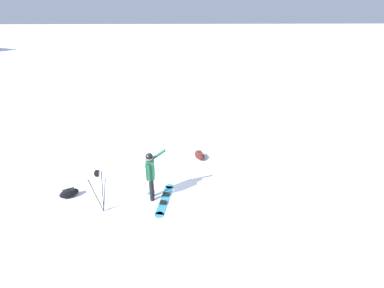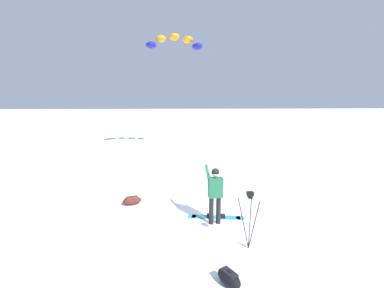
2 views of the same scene
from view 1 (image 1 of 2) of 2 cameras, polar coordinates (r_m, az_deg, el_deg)
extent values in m
plane|color=white|center=(9.87, -6.95, -9.15)|extent=(300.00, 300.00, 0.00)
cylinder|color=black|center=(9.26, -8.48, -8.76)|extent=(0.14, 0.14, 0.83)
cylinder|color=black|center=(9.08, -8.53, -9.55)|extent=(0.14, 0.14, 0.83)
cube|color=#1E5938|center=(8.78, -8.81, -5.35)|extent=(0.28, 0.41, 0.59)
sphere|color=tan|center=(8.56, -9.01, -2.85)|extent=(0.23, 0.23, 0.23)
sphere|color=black|center=(8.55, -9.02, -2.67)|extent=(0.24, 0.24, 0.24)
cylinder|color=#1E5938|center=(8.72, -7.30, -2.38)|extent=(0.54, 0.11, 0.41)
cylinder|color=#1E5938|center=(8.61, -9.00, -6.05)|extent=(0.09, 0.09, 0.59)
cube|color=teal|center=(9.28, -5.79, -11.58)|extent=(0.56, 1.56, 0.02)
cylinder|color=teal|center=(9.88, -4.81, -8.91)|extent=(0.29, 0.29, 0.02)
cylinder|color=teal|center=(8.71, -6.93, -14.62)|extent=(0.29, 0.29, 0.02)
cube|color=black|center=(9.42, -5.51, -10.54)|extent=(0.22, 0.17, 0.08)
cube|color=black|center=(9.08, -6.12, -12.17)|extent=(0.22, 0.17, 0.08)
ellipsoid|color=#4C1E19|center=(11.57, 1.61, -2.40)|extent=(0.55, 0.74, 0.29)
cube|color=brown|center=(11.52, 1.62, -1.95)|extent=(0.33, 0.44, 0.08)
cylinder|color=#262628|center=(8.94, -18.37, -9.48)|extent=(0.07, 0.31, 1.32)
cylinder|color=#262628|center=(8.81, -19.59, -10.30)|extent=(0.26, 0.20, 1.32)
cylinder|color=#262628|center=(8.75, -18.00, -10.26)|extent=(0.29, 0.16, 1.32)
cube|color=black|center=(8.47, -19.38, -6.22)|extent=(0.10, 0.10, 0.06)
cube|color=black|center=(8.43, -19.46, -5.76)|extent=(0.12, 0.16, 0.10)
ellipsoid|color=black|center=(10.17, -24.51, -9.44)|extent=(0.68, 0.55, 0.30)
cube|color=black|center=(10.11, -24.61, -8.96)|extent=(0.41, 0.33, 0.08)
camera|label=2|loc=(12.59, -47.20, 8.58)|focal=25.61mm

